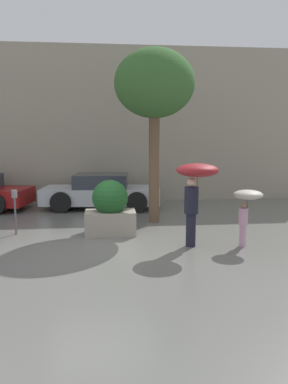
{
  "coord_description": "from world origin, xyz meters",
  "views": [
    {
      "loc": [
        0.11,
        -8.39,
        2.52
      ],
      "look_at": [
        1.13,
        1.6,
        1.05
      ],
      "focal_mm": 35.0,
      "sensor_mm": 36.0,
      "label": 1
    }
  ],
  "objects_px": {
    "planter_box": "(110,209)",
    "parking_meter": "(15,202)",
    "parked_car_near": "(101,192)",
    "street_tree": "(154,86)",
    "person_adult": "(196,182)",
    "person_child": "(247,202)"
  },
  "relations": [
    {
      "from": "planter_box",
      "to": "person_child",
      "type": "distance_m",
      "value": 3.45
    },
    {
      "from": "person_adult",
      "to": "street_tree",
      "type": "bearing_deg",
      "value": 147.58
    },
    {
      "from": "person_child",
      "to": "parking_meter",
      "type": "xyz_separation_m",
      "value": [
        -5.59,
        1.67,
        -0.21
      ]
    },
    {
      "from": "person_adult",
      "to": "parking_meter",
      "type": "relative_size",
      "value": 1.66
    },
    {
      "from": "planter_box",
      "to": "person_child",
      "type": "relative_size",
      "value": 1.08
    },
    {
      "from": "parked_car_near",
      "to": "parking_meter",
      "type": "height_order",
      "value": "parked_car_near"
    },
    {
      "from": "person_adult",
      "to": "parked_car_near",
      "type": "relative_size",
      "value": 0.45
    },
    {
      "from": "person_adult",
      "to": "parked_car_near",
      "type": "height_order",
      "value": "person_adult"
    },
    {
      "from": "person_adult",
      "to": "person_child",
      "type": "xyz_separation_m",
      "value": [
        1.2,
        -0.07,
        -0.46
      ]
    },
    {
      "from": "parked_car_near",
      "to": "parking_meter",
      "type": "xyz_separation_m",
      "value": [
        -2.2,
        -3.46,
        0.27
      ]
    },
    {
      "from": "planter_box",
      "to": "street_tree",
      "type": "bearing_deg",
      "value": 45.26
    },
    {
      "from": "planter_box",
      "to": "person_adult",
      "type": "bearing_deg",
      "value": -35.06
    },
    {
      "from": "parked_car_near",
      "to": "parking_meter",
      "type": "distance_m",
      "value": 4.11
    },
    {
      "from": "planter_box",
      "to": "parking_meter",
      "type": "relative_size",
      "value": 1.23
    },
    {
      "from": "person_child",
      "to": "parked_car_near",
      "type": "xyz_separation_m",
      "value": [
        -3.39,
        5.13,
        -0.48
      ]
    },
    {
      "from": "person_child",
      "to": "street_tree",
      "type": "bearing_deg",
      "value": 124.82
    },
    {
      "from": "person_child",
      "to": "parking_meter",
      "type": "relative_size",
      "value": 1.13
    },
    {
      "from": "person_adult",
      "to": "person_child",
      "type": "distance_m",
      "value": 1.28
    },
    {
      "from": "planter_box",
      "to": "parking_meter",
      "type": "distance_m",
      "value": 2.48
    },
    {
      "from": "parked_car_near",
      "to": "street_tree",
      "type": "bearing_deg",
      "value": -140.56
    },
    {
      "from": "person_adult",
      "to": "parked_car_near",
      "type": "xyz_separation_m",
      "value": [
        -2.19,
        5.06,
        -0.94
      ]
    },
    {
      "from": "planter_box",
      "to": "street_tree",
      "type": "relative_size",
      "value": 0.29
    }
  ]
}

